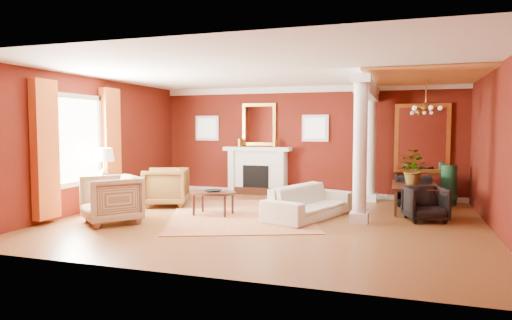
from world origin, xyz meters
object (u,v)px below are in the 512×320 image
(armchair_leopard, at_px, (166,185))
(side_table, at_px, (105,170))
(coffee_table, at_px, (213,194))
(sofa, at_px, (309,197))
(dining_table, at_px, (416,190))
(armchair_stripe, at_px, (111,197))

(armchair_leopard, bearing_deg, side_table, -51.66)
(armchair_leopard, height_order, coffee_table, armchair_leopard)
(sofa, height_order, dining_table, dining_table)
(sofa, xyz_separation_m, armchair_leopard, (-3.43, 0.36, 0.06))
(armchair_leopard, bearing_deg, sofa, 64.35)
(armchair_stripe, relative_size, dining_table, 0.60)
(sofa, height_order, armchair_leopard, armchair_leopard)
(armchair_leopard, height_order, armchair_stripe, armchair_stripe)
(coffee_table, relative_size, side_table, 0.71)
(coffee_table, height_order, side_table, side_table)
(side_table, bearing_deg, armchair_leopard, 58.08)
(armchair_leopard, xyz_separation_m, armchair_stripe, (-0.03, -2.03, 0.01))
(sofa, relative_size, armchair_leopard, 2.26)
(coffee_table, xyz_separation_m, dining_table, (4.00, 1.74, 0.01))
(armchair_leopard, distance_m, armchair_stripe, 2.03)
(coffee_table, relative_size, dining_table, 0.59)
(dining_table, bearing_deg, sofa, 123.42)
(dining_table, bearing_deg, armchair_stripe, 118.36)
(armchair_stripe, relative_size, coffee_table, 1.01)
(sofa, bearing_deg, armchair_leopard, 103.75)
(side_table, xyz_separation_m, dining_table, (6.25, 2.26, -0.45))
(armchair_stripe, distance_m, coffee_table, 2.02)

